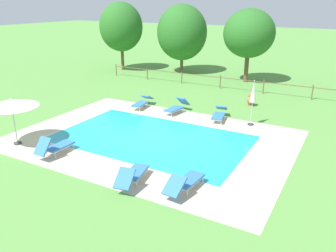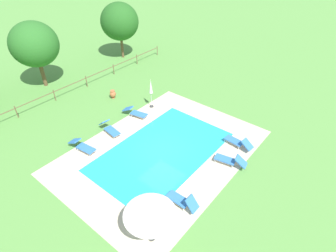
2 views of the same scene
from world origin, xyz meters
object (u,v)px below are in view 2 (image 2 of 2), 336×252
(sun_lounger_north_mid, at_px, (238,142))
(tree_far_west, at_px, (120,22))
(sun_lounger_north_near_steps, at_px, (136,113))
(terracotta_urn_near_fence, at_px, (113,94))
(patio_umbrella_closed_row_west, at_px, (151,88))
(sun_lounger_south_mid, at_px, (230,160))
(tree_centre, at_px, (34,44))
(sun_lounger_south_near_corner, at_px, (83,146))
(sun_lounger_north_end, at_px, (182,200))
(patio_umbrella_open_foreground, at_px, (150,212))
(sun_lounger_north_far, at_px, (110,129))

(sun_lounger_north_mid, distance_m, tree_far_west, 18.86)
(sun_lounger_north_near_steps, distance_m, terracotta_urn_near_fence, 3.64)
(patio_umbrella_closed_row_west, bearing_deg, sun_lounger_north_mid, -90.46)
(sun_lounger_south_mid, distance_m, terracotta_urn_near_fence, 11.96)
(terracotta_urn_near_fence, xyz_separation_m, tree_centre, (-2.41, 6.71, 3.53))
(tree_far_west, bearing_deg, sun_lounger_north_near_steps, -128.73)
(sun_lounger_south_near_corner, relative_size, terracotta_urn_near_fence, 2.93)
(sun_lounger_south_mid, xyz_separation_m, tree_far_west, (7.88, 17.99, 3.56))
(patio_umbrella_closed_row_west, relative_size, terracotta_urn_near_fence, 3.43)
(sun_lounger_south_mid, bearing_deg, sun_lounger_north_end, 174.57)
(sun_lounger_north_near_steps, xyz_separation_m, patio_umbrella_closed_row_west, (1.84, -0.02, 1.36))
(sun_lounger_north_end, bearing_deg, patio_umbrella_open_foreground, -179.31)
(patio_umbrella_open_foreground, bearing_deg, sun_lounger_south_near_corner, 76.36)
(tree_centre, bearing_deg, sun_lounger_south_near_corner, -108.81)
(sun_lounger_north_far, distance_m, tree_far_west, 14.66)
(tree_far_west, relative_size, tree_centre, 1.00)
(sun_lounger_north_end, height_order, terracotta_urn_near_fence, sun_lounger_north_end)
(sun_lounger_north_near_steps, distance_m, sun_lounger_north_end, 9.18)
(sun_lounger_north_near_steps, bearing_deg, patio_umbrella_closed_row_west, -0.54)
(sun_lounger_north_end, distance_m, sun_lounger_south_mid, 4.43)
(sun_lounger_north_end, bearing_deg, sun_lounger_south_near_corner, 94.16)
(sun_lounger_north_near_steps, bearing_deg, tree_far_west, 51.27)
(sun_lounger_north_near_steps, bearing_deg, sun_lounger_south_near_corner, -178.46)
(sun_lounger_north_end, distance_m, terracotta_urn_near_fence, 12.70)
(tree_far_west, distance_m, tree_centre, 9.34)
(sun_lounger_south_near_corner, height_order, patio_umbrella_open_foreground, patio_umbrella_open_foreground)
(sun_lounger_south_near_corner, distance_m, patio_umbrella_closed_row_west, 7.12)
(sun_lounger_north_far, bearing_deg, sun_lounger_south_mid, -72.99)
(sun_lounger_south_near_corner, xyz_separation_m, sun_lounger_south_mid, (4.98, -8.24, 0.02))
(sun_lounger_north_mid, bearing_deg, patio_umbrella_closed_row_west, 89.54)
(sun_lounger_north_near_steps, relative_size, tree_centre, 0.37)
(sun_lounger_north_mid, distance_m, tree_centre, 18.83)
(sun_lounger_north_far, distance_m, patio_umbrella_open_foreground, 9.18)
(patio_umbrella_open_foreground, relative_size, tree_centre, 0.42)
(sun_lounger_north_far, bearing_deg, sun_lounger_south_near_corner, -178.29)
(sun_lounger_north_near_steps, relative_size, terracotta_urn_near_fence, 2.95)
(sun_lounger_north_mid, height_order, terracotta_urn_near_fence, sun_lounger_north_mid)
(sun_lounger_north_near_steps, distance_m, tree_far_west, 12.83)
(sun_lounger_south_near_corner, distance_m, tree_centre, 11.54)
(tree_centre, bearing_deg, sun_lounger_north_far, -96.12)
(sun_lounger_north_end, relative_size, tree_centre, 0.32)
(sun_lounger_north_end, distance_m, sun_lounger_south_near_corner, 7.84)
(terracotta_urn_near_fence, bearing_deg, sun_lounger_south_mid, -94.66)
(sun_lounger_south_mid, bearing_deg, tree_centre, 94.41)
(sun_lounger_north_far, relative_size, sun_lounger_south_near_corner, 0.95)
(sun_lounger_north_mid, xyz_separation_m, sun_lounger_north_end, (-6.35, -0.03, 0.03))
(sun_lounger_north_near_steps, relative_size, tree_far_west, 0.36)
(sun_lounger_north_far, xyz_separation_m, tree_centre, (1.11, 10.32, 3.54))
(patio_umbrella_closed_row_west, bearing_deg, sun_lounger_north_far, -179.39)
(sun_lounger_north_end, relative_size, terracotta_urn_near_fence, 2.56)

